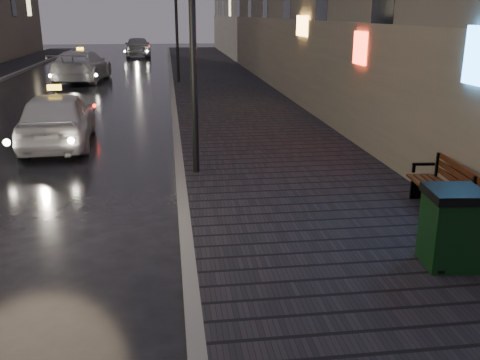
% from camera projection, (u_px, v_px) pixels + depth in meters
% --- Properties ---
extents(ground, '(120.00, 120.00, 0.00)m').
position_uv_depth(ground, '(55.00, 348.00, 5.72)').
color(ground, black).
rests_on(ground, ground).
extents(sidewalk, '(4.60, 58.00, 0.15)m').
position_uv_depth(sidewalk, '(221.00, 85.00, 26.05)').
color(sidewalk, black).
rests_on(sidewalk, ground).
extents(curb, '(0.20, 58.00, 0.15)m').
position_uv_depth(curb, '(172.00, 86.00, 25.75)').
color(curb, slate).
rests_on(curb, ground).
extents(lamp_near, '(0.36, 0.36, 5.28)m').
position_uv_depth(lamp_near, '(192.00, 10.00, 10.59)').
color(lamp_near, black).
rests_on(lamp_near, sidewalk).
extents(lamp_far, '(0.36, 0.36, 5.28)m').
position_uv_depth(lamp_far, '(176.00, 12.00, 25.72)').
color(lamp_far, black).
rests_on(lamp_far, sidewalk).
extents(bench, '(0.76, 1.79, 0.89)m').
position_uv_depth(bench, '(445.00, 188.00, 9.09)').
color(bench, black).
rests_on(bench, sidewalk).
extents(trash_bin, '(0.78, 0.78, 1.08)m').
position_uv_depth(trash_bin, '(451.00, 227.00, 7.14)').
color(trash_bin, black).
rests_on(trash_bin, sidewalk).
extents(taxi_near, '(2.04, 4.48, 1.49)m').
position_uv_depth(taxi_near, '(57.00, 118.00, 14.29)').
color(taxi_near, silver).
rests_on(taxi_near, ground).
extents(taxi_mid, '(2.78, 5.72, 1.60)m').
position_uv_depth(taxi_mid, '(81.00, 66.00, 27.79)').
color(taxi_mid, silver).
rests_on(taxi_mid, ground).
extents(car_far, '(2.34, 4.97, 1.64)m').
position_uv_depth(car_far, '(138.00, 47.00, 43.32)').
color(car_far, '#929399').
rests_on(car_far, ground).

